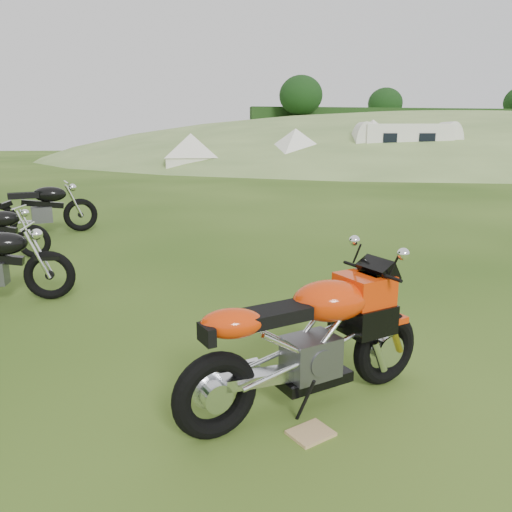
{
  "coord_description": "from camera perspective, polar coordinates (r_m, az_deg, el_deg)",
  "views": [
    {
      "loc": [
        -1.15,
        -5.18,
        1.94
      ],
      "look_at": [
        -0.21,
        0.4,
        0.56
      ],
      "focal_mm": 35.0,
      "sensor_mm": 36.0,
      "label": 1
    }
  ],
  "objects": [
    {
      "name": "vintage_moto_d",
      "position": [
        10.71,
        -23.46,
        5.15
      ],
      "size": [
        2.14,
        1.09,
        1.1
      ],
      "primitive_type": null,
      "rotation": [
        0.0,
        0.0,
        0.3
      ],
      "color": "black",
      "rests_on": "ground"
    },
    {
      "name": "hillside",
      "position": [
        51.74,
        19.89,
        10.8
      ],
      "size": [
        80.0,
        64.0,
        8.0
      ],
      "primitive_type": "ellipsoid",
      "color": "olive",
      "rests_on": "ground"
    },
    {
      "name": "caravan",
      "position": [
        27.67,
        16.6,
        11.77
      ],
      "size": [
        5.72,
        3.42,
        2.51
      ],
      "primitive_type": null,
      "rotation": [
        0.0,
        0.0,
        -0.2
      ],
      "color": "white",
      "rests_on": "ground"
    },
    {
      "name": "ground",
      "position": [
        5.65,
        2.8,
        -6.35
      ],
      "size": [
        120.0,
        120.0,
        0.0
      ],
      "primitive_type": "plane",
      "color": "#1F3F0D",
      "rests_on": "ground"
    },
    {
      "name": "hedgerow",
      "position": [
        51.74,
        19.89,
        10.8
      ],
      "size": [
        36.0,
        1.2,
        8.6
      ],
      "primitive_type": null,
      "color": "#193210",
      "rests_on": "ground"
    },
    {
      "name": "tent_left",
      "position": [
        27.0,
        -7.42,
        11.87
      ],
      "size": [
        2.66,
        2.66,
        2.22
      ],
      "primitive_type": null,
      "rotation": [
        0.0,
        0.0,
        -0.04
      ],
      "color": "white",
      "rests_on": "ground"
    },
    {
      "name": "tent_right",
      "position": [
        27.95,
        13.1,
        12.16
      ],
      "size": [
        3.91,
        3.91,
        2.67
      ],
      "primitive_type": null,
      "rotation": [
        0.0,
        0.0,
        0.33
      ],
      "color": "silver",
      "rests_on": "ground"
    },
    {
      "name": "tent_mid",
      "position": [
        26.78,
        4.52,
        12.1
      ],
      "size": [
        3.37,
        3.37,
        2.38
      ],
      "primitive_type": null,
      "rotation": [
        0.0,
        0.0,
        0.27
      ],
      "color": "white",
      "rests_on": "ground"
    },
    {
      "name": "plywood_board",
      "position": [
        3.53,
        6.28,
        -19.48
      ],
      "size": [
        0.34,
        0.31,
        0.02
      ],
      "primitive_type": "cube",
      "rotation": [
        0.0,
        0.0,
        0.43
      ],
      "color": "tan",
      "rests_on": "ground"
    },
    {
      "name": "sport_motorcycle",
      "position": [
        3.57,
        6.1,
        -8.53
      ],
      "size": [
        2.02,
        1.14,
        1.18
      ],
      "primitive_type": null,
      "rotation": [
        0.0,
        0.0,
        0.35
      ],
      "color": "red",
      "rests_on": "ground"
    }
  ]
}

